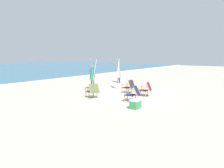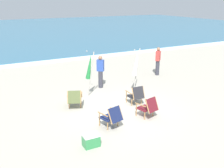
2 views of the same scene
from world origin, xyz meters
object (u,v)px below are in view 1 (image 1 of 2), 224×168
Objects in this scene: beach_chair_mid_center at (93,90)px; person_by_waterline at (92,77)px; person_near_chairs at (119,73)px; umbrella_furled_white at (118,69)px; beach_chair_back_left at (129,86)px; beach_chair_front_left at (133,93)px; beach_chair_front_right at (146,89)px; umbrella_furled_green at (93,71)px; cooler_box at (135,104)px.

person_by_waterline is at bearing 41.68° from beach_chair_mid_center.
umbrella_furled_white is at bearing -146.49° from person_near_chairs.
beach_chair_back_left is 2.72m from person_by_waterline.
umbrella_furled_white reaches higher than beach_chair_front_left.
beach_chair_front_right reaches higher than beach_chair_front_left.
beach_chair_mid_center is 2.28m from beach_chair_front_left.
person_near_chairs is at bearing 33.51° from umbrella_furled_white.
umbrella_furled_green is (1.11, 0.96, 0.95)m from beach_chair_mid_center.
beach_chair_front_left reaches higher than cooler_box.
beach_chair_mid_center is at bearing 160.48° from beach_chair_back_left.
umbrella_furled_white is 1.85m from person_by_waterline.
beach_chair_mid_center is 0.44× the size of umbrella_furled_green.
umbrella_furled_white reaches higher than beach_chair_front_right.
person_by_waterline is at bearing 134.17° from umbrella_furled_white.
umbrella_furled_green is 1.29× the size of person_near_chairs.
person_near_chairs is (5.42, 4.53, 0.41)m from beach_chair_front_left.
person_near_chairs and person_by_waterline have the same top height.
beach_chair_back_left is (2.40, -0.85, 0.01)m from beach_chair_mid_center.
umbrella_furled_white is at bearing 9.43° from beach_chair_mid_center.
cooler_box is (-0.60, -2.99, -0.22)m from beach_chair_mid_center.
beach_chair_front_right is at bearing -45.51° from beach_chair_mid_center.
beach_chair_back_left reaches higher than cooler_box.
umbrella_furled_white is (2.76, 2.77, 0.93)m from beach_chair_front_left.
beach_chair_mid_center is 1.10× the size of beach_chair_front_left.
person_near_chairs is (3.54, 3.15, 0.41)m from beach_chair_back_left.
person_near_chairs is at bearing 49.15° from beach_chair_front_right.
person_near_chairs is (2.66, 1.76, -0.52)m from umbrella_furled_white.
person_by_waterline is at bearing -172.89° from person_near_chairs.
umbrella_furled_white is 3.23m from person_near_chairs.
person_by_waterline is (-1.24, 1.27, -0.52)m from umbrella_furled_white.
beach_chair_back_left reaches higher than beach_chair_front_left.
beach_chair_mid_center is 0.57× the size of person_near_chairs.
beach_chair_front_right is (1.58, 0.09, 0.00)m from beach_chair_front_left.
beach_chair_back_left is at bearing 36.10° from beach_chair_front_left.
beach_chair_back_left is 1.32m from beach_chair_front_right.
cooler_box is at bearing -162.39° from beach_chair_front_right.
person_near_chairs is (5.94, 2.30, 0.42)m from beach_chair_mid_center.
cooler_box is (-1.11, -0.77, -0.22)m from beach_chair_front_left.
person_by_waterline is (-0.06, 3.95, 0.41)m from beach_chair_front_right.
umbrella_furled_white is 0.99× the size of umbrella_furled_green.
person_by_waterline is at bearing 90.81° from beach_chair_front_right.
person_by_waterline is at bearing 69.32° from beach_chair_front_left.
person_by_waterline reaches higher than beach_chair_front_left.
person_by_waterline reaches higher than cooler_box.
umbrella_furled_white is 1.27× the size of person_by_waterline.
beach_chair_front_right is at bearing 17.61° from cooler_box.
beach_chair_front_right is (2.10, -2.14, 0.01)m from beach_chair_mid_center.
umbrella_furled_white is (0.88, 1.39, 0.92)m from beach_chair_back_left.
umbrella_furled_green is at bearing 107.76° from beach_chair_front_right.
beach_chair_front_right reaches higher than cooler_box.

